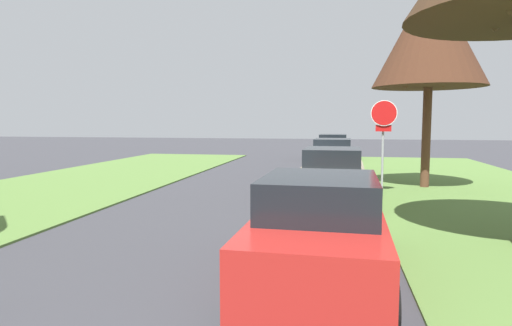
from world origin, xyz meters
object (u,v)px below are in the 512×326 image
Objects in this scene: stop_sign_far at (384,127)px; parked_sedan_tan at (333,176)px; parked_sedan_red at (320,231)px; parked_sedan_silver at (333,157)px; parked_sedan_black at (333,148)px; street_tree_right_mid_b at (430,33)px.

stop_sign_far is 0.67× the size of parked_sedan_tan.
parked_sedan_silver is at bearing 89.89° from parked_sedan_red.
stop_sign_far is at bearing -82.70° from parked_sedan_black.
parked_sedan_red is at bearing -90.93° from parked_sedan_tan.
parked_sedan_red is 1.00× the size of parked_sedan_silver.
stop_sign_far reaches higher than parked_sedan_black.
parked_sedan_tan is at bearing 89.07° from parked_sedan_red.
parked_sedan_black is (-3.32, 11.10, -4.67)m from street_tree_right_mid_b.
parked_sedan_silver is 1.00× the size of parked_sedan_black.
parked_sedan_black is at bearing 90.06° from parked_sedan_red.
street_tree_right_mid_b is (1.65, 1.94, 3.20)m from stop_sign_far.
street_tree_right_mid_b reaches higher than stop_sign_far.
parked_sedan_red is at bearing -102.17° from stop_sign_far.
street_tree_right_mid_b reaches higher than parked_sedan_tan.
street_tree_right_mid_b is at bearing -73.34° from parked_sedan_black.
stop_sign_far is at bearing 77.83° from parked_sedan_red.
parked_sedan_silver is (-3.27, 4.13, -4.67)m from street_tree_right_mid_b.
street_tree_right_mid_b reaches higher than parked_sedan_black.
parked_sedan_red is 1.00× the size of parked_sedan_tan.
parked_sedan_red is (-3.30, -9.58, -4.67)m from street_tree_right_mid_b.
parked_sedan_red is 6.66m from parked_sedan_tan.
stop_sign_far reaches higher than parked_sedan_red.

